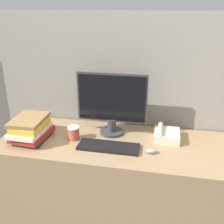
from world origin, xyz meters
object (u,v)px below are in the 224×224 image
desk_telephone (166,135)px  coffee_cup (74,133)px  keyboard (109,147)px  monitor (112,104)px  book_stack (31,129)px  mouse (151,151)px

desk_telephone → coffee_cup: bearing=-168.8°
keyboard → coffee_cup: 0.29m
keyboard → coffee_cup: size_ratio=4.37×
monitor → coffee_cup: size_ratio=5.38×
book_stack → keyboard: bearing=-1.3°
mouse → book_stack: size_ratio=0.22×
mouse → coffee_cup: coffee_cup is taller
mouse → book_stack: (-0.87, 0.02, 0.06)m
mouse → coffee_cup: (-0.57, 0.09, 0.03)m
keyboard → desk_telephone: desk_telephone is taller
monitor → coffee_cup: (-0.25, -0.15, -0.19)m
book_stack → desk_telephone: size_ratio=1.63×
coffee_cup → book_stack: size_ratio=0.30×
mouse → desk_telephone: (0.09, 0.22, 0.02)m
book_stack → desk_telephone: book_stack is taller
book_stack → monitor: bearing=21.2°
coffee_cup → desk_telephone: 0.67m
coffee_cup → book_stack: book_stack is taller
monitor → mouse: size_ratio=7.37×
mouse → desk_telephone: size_ratio=0.36×
mouse → keyboard: bearing=177.9°
coffee_cup → desk_telephone: (0.66, 0.13, -0.01)m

